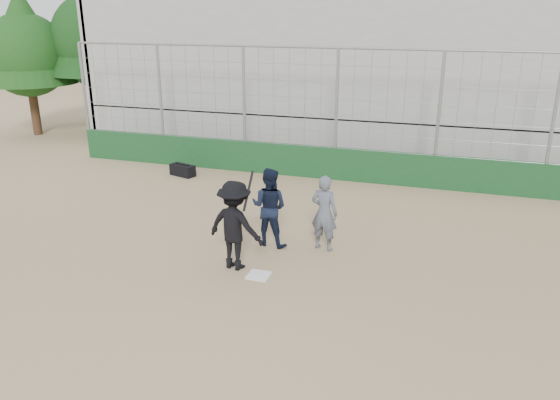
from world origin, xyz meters
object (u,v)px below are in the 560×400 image
(umpire, at_px, (324,217))
(equipment_bag, at_px, (183,170))
(catcher_crouched, at_px, (269,220))
(batter_at_plate, at_px, (235,225))

(umpire, distance_m, equipment_bag, 7.04)
(catcher_crouched, bearing_deg, umpire, 7.41)
(batter_at_plate, xyz_separation_m, equipment_bag, (-4.14, 5.62, -0.75))
(batter_at_plate, distance_m, catcher_crouched, 1.36)
(catcher_crouched, xyz_separation_m, umpire, (1.22, 0.16, 0.16))
(catcher_crouched, bearing_deg, batter_at_plate, -102.70)
(batter_at_plate, distance_m, equipment_bag, 7.02)
(umpire, bearing_deg, catcher_crouched, 20.10)
(catcher_crouched, relative_size, umpire, 0.79)
(catcher_crouched, xyz_separation_m, equipment_bag, (-4.43, 4.33, -0.43))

